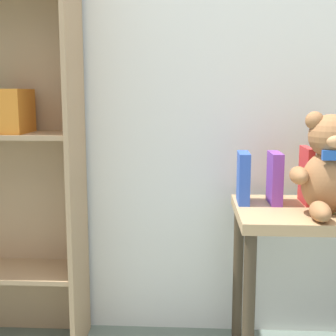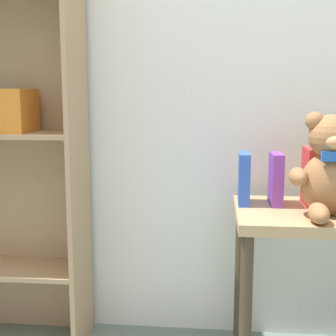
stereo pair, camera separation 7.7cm
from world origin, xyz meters
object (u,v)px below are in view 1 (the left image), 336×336
display_table (325,237)px  book_standing_blue (243,178)px  teddy_bear (330,168)px  book_standing_purple (275,178)px  book_standing_red (306,175)px  bookshelf_side (0,112)px

display_table → book_standing_blue: (-0.28, 0.08, 0.19)m
teddy_bear → book_standing_purple: 0.22m
teddy_bear → display_table: bearing=75.6°
book_standing_blue → book_standing_purple: 0.11m
display_table → book_standing_red: book_standing_red is taller
display_table → teddy_bear: (-0.02, -0.07, 0.25)m
teddy_bear → book_standing_blue: bearing=150.2°
display_table → book_standing_purple: bearing=155.7°
teddy_bear → book_standing_purple: bearing=135.2°
book_standing_blue → book_standing_red: (0.22, 0.01, 0.01)m
book_standing_red → bookshelf_side: bearing=175.6°
teddy_bear → book_standing_blue: 0.31m
teddy_bear → book_standing_purple: (-0.15, 0.15, -0.06)m
display_table → teddy_bear: bearing=-104.4°
book_standing_blue → book_standing_purple: same height
bookshelf_side → book_standing_red: (1.14, -0.08, -0.22)m
display_table → teddy_bear: size_ratio=1.85×
bookshelf_side → book_standing_blue: 0.95m
book_standing_blue → book_standing_red: size_ratio=0.90×
bookshelf_side → teddy_bear: bookshelf_side is taller
bookshelf_side → book_standing_blue: size_ratio=9.14×
book_standing_purple → book_standing_red: 0.11m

